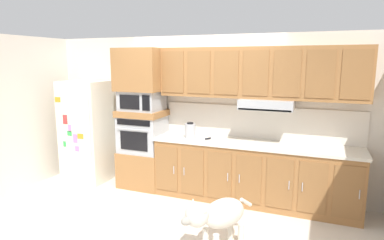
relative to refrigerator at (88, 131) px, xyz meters
The scene contains 16 objects.
ground_plane 2.32m from the refrigerator, 18.49° to the right, with size 9.60×9.60×0.00m, color beige.
back_kitchen_wall 2.11m from the refrigerator, 11.96° to the left, with size 6.20×0.12×2.50m, color beige.
side_panel_left 1.09m from the refrigerator, 138.50° to the right, with size 0.12×7.10×2.50m, color beige.
refrigerator is the anchor object (origin of this frame).
oven_base_cabinet 1.22m from the refrigerator, ahead, with size 0.74×0.62×0.60m, color #996638.
built_in_oven 1.07m from the refrigerator, ahead, with size 0.70×0.62×0.60m.
appliance_mid_shelf 1.13m from the refrigerator, ahead, with size 0.74×0.62×0.10m, color #996638.
microwave 1.22m from the refrigerator, ahead, with size 0.64×0.54×0.32m.
appliance_upper_cabinet 1.52m from the refrigerator, ahead, with size 0.74×0.62×0.68m, color #996638.
lower_cabinet_run 2.96m from the refrigerator, ahead, with size 2.98×0.63×0.88m.
countertop_slab 2.93m from the refrigerator, ahead, with size 3.02×0.64×0.04m, color silver.
backsplash_panel 2.96m from the refrigerator, ahead, with size 3.02×0.02×0.50m, color silver.
upper_cabinet_with_hood 3.12m from the refrigerator, ahead, with size 2.98×0.48×0.88m.
screwdriver 2.25m from the refrigerator, ahead, with size 0.17×0.16×0.03m.
electric_kettle 1.95m from the refrigerator, ahead, with size 0.17×0.17×0.24m.
dog 3.18m from the refrigerator, 25.79° to the right, with size 0.62×0.92×0.66m.
Camera 1 is at (1.81, -3.98, 2.10)m, focal length 31.11 mm.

